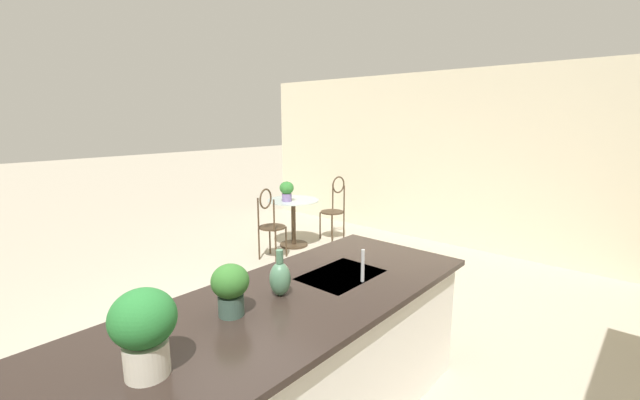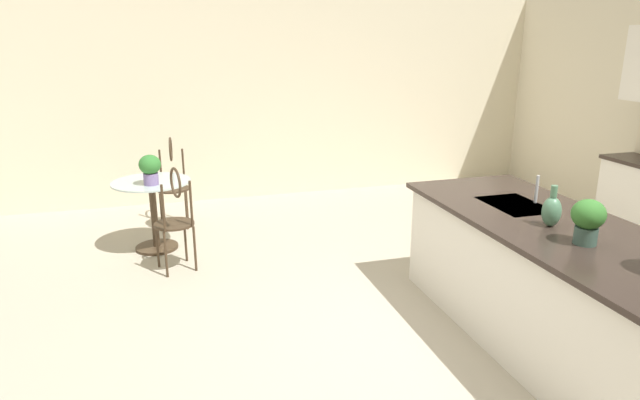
{
  "view_description": "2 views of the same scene",
  "coord_description": "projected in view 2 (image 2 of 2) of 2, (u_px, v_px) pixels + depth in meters",
  "views": [
    {
      "loc": [
        1.81,
        2.46,
        1.97
      ],
      "look_at": [
        -1.23,
        -0.21,
        1.15
      ],
      "focal_mm": 22.55,
      "sensor_mm": 36.0,
      "label": 1
    },
    {
      "loc": [
        3.26,
        -1.76,
        2.18
      ],
      "look_at": [
        -0.87,
        -0.55,
        0.9
      ],
      "focal_mm": 31.1,
      "sensor_mm": 36.0,
      "label": 2
    }
  ],
  "objects": [
    {
      "name": "kitchen_island",
      "position": [
        556.0,
        288.0,
        3.92
      ],
      "size": [
        2.8,
        1.06,
        0.92
      ],
      "color": "white",
      "rests_on": "ground"
    },
    {
      "name": "ground_plane",
      "position": [
        424.0,
        342.0,
        4.1
      ],
      "size": [
        40.0,
        40.0,
        0.0
      ],
      "primitive_type": "plane",
      "color": "#B2A893"
    },
    {
      "name": "bistro_table",
      "position": [
        154.0,
        208.0,
        5.77
      ],
      "size": [
        0.8,
        0.8,
        0.74
      ],
      "color": "#3D2D1E",
      "rests_on": "ground"
    },
    {
      "name": "vase_on_counter",
      "position": [
        552.0,
        211.0,
        3.78
      ],
      "size": [
        0.13,
        0.13,
        0.29
      ],
      "color": "#4C7A5B",
      "rests_on": "kitchen_island"
    },
    {
      "name": "chair_near_window",
      "position": [
        172.0,
        178.0,
        6.48
      ],
      "size": [
        0.5,
        0.41,
        1.04
      ],
      "color": "#3D2D1E",
      "rests_on": "ground"
    },
    {
      "name": "wall_left_window",
      "position": [
        289.0,
        98.0,
        7.63
      ],
      "size": [
        0.12,
        7.8,
        2.7
      ],
      "primitive_type": "cube",
      "color": "beige",
      "rests_on": "ground"
    },
    {
      "name": "potted_plant_on_table",
      "position": [
        150.0,
        168.0,
        5.51
      ],
      "size": [
        0.22,
        0.22,
        0.3
      ],
      "color": "#7A669E",
      "rests_on": "bistro_table"
    },
    {
      "name": "chair_by_island",
      "position": [
        175.0,
        214.0,
        5.17
      ],
      "size": [
        0.52,
        0.47,
        1.04
      ],
      "color": "#3D2D1E",
      "rests_on": "ground"
    },
    {
      "name": "potted_plant_counter_near",
      "position": [
        588.0,
        219.0,
        3.44
      ],
      "size": [
        0.21,
        0.21,
        0.29
      ],
      "color": "#385147",
      "rests_on": "kitchen_island"
    },
    {
      "name": "sink_faucet",
      "position": [
        537.0,
        189.0,
        4.31
      ],
      "size": [
        0.02,
        0.02,
        0.22
      ],
      "primitive_type": "cylinder",
      "color": "#B2B5BA",
      "rests_on": "kitchen_island"
    }
  ]
}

